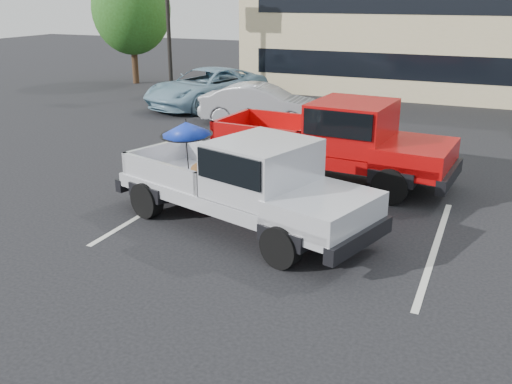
{
  "coord_description": "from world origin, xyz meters",
  "views": [
    {
      "loc": [
        3.77,
        -8.22,
        4.51
      ],
      "look_at": [
        0.14,
        0.18,
        1.3
      ],
      "focal_mm": 40.0,
      "sensor_mm": 36.0,
      "label": 1
    }
  ],
  "objects_px": {
    "silver_pickup": "(252,180)",
    "silver_sedan": "(262,105)",
    "blue_suv": "(206,88)",
    "tree_left": "(131,9)",
    "red_pickup": "(344,138)"
  },
  "relations": [
    {
      "from": "silver_sedan",
      "to": "blue_suv",
      "type": "bearing_deg",
      "value": 48.49
    },
    {
      "from": "blue_suv",
      "to": "red_pickup",
      "type": "bearing_deg",
      "value": -27.6
    },
    {
      "from": "red_pickup",
      "to": "blue_suv",
      "type": "bearing_deg",
      "value": 140.78
    },
    {
      "from": "red_pickup",
      "to": "silver_sedan",
      "type": "bearing_deg",
      "value": 134.59
    },
    {
      "from": "silver_pickup",
      "to": "silver_sedan",
      "type": "relative_size",
      "value": 1.38
    },
    {
      "from": "silver_pickup",
      "to": "silver_sedan",
      "type": "height_order",
      "value": "silver_pickup"
    },
    {
      "from": "silver_sedan",
      "to": "blue_suv",
      "type": "xyz_separation_m",
      "value": [
        -3.47,
        2.31,
        0.06
      ]
    },
    {
      "from": "red_pickup",
      "to": "blue_suv",
      "type": "relative_size",
      "value": 1.13
    },
    {
      "from": "silver_pickup",
      "to": "red_pickup",
      "type": "xyz_separation_m",
      "value": [
        0.82,
        3.73,
        0.07
      ]
    },
    {
      "from": "tree_left",
      "to": "silver_sedan",
      "type": "xyz_separation_m",
      "value": [
        9.92,
        -6.54,
        -3.01
      ]
    },
    {
      "from": "blue_suv",
      "to": "silver_pickup",
      "type": "bearing_deg",
      "value": -41.73
    },
    {
      "from": "tree_left",
      "to": "silver_sedan",
      "type": "bearing_deg",
      "value": -33.37
    },
    {
      "from": "silver_pickup",
      "to": "blue_suv",
      "type": "distance_m",
      "value": 13.34
    },
    {
      "from": "tree_left",
      "to": "silver_sedan",
      "type": "distance_m",
      "value": 12.26
    },
    {
      "from": "silver_pickup",
      "to": "silver_sedan",
      "type": "xyz_separation_m",
      "value": [
        -3.59,
        9.01,
        -0.33
      ]
    }
  ]
}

